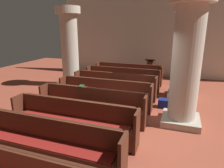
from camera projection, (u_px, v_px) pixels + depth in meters
ground_plane at (115, 121)px, 5.65m from camera, size 19.20×19.20×0.00m
back_wall at (151, 34)px, 10.55m from camera, size 10.00×0.16×4.50m
pew_row_0 at (128, 73)px, 9.44m from camera, size 3.16×0.47×0.90m
pew_row_1 at (122, 78)px, 8.49m from camera, size 3.16×0.46×0.90m
pew_row_2 at (114, 85)px, 7.55m from camera, size 3.16×0.46×0.90m
pew_row_3 at (104, 93)px, 6.60m from camera, size 3.16×0.47×0.90m
pew_row_4 at (91, 104)px, 5.66m from camera, size 3.16×0.46×0.90m
pew_row_5 at (73, 119)px, 4.71m from camera, size 3.16×0.46×0.90m
pew_row_6 at (45, 142)px, 3.77m from camera, size 3.16×0.47×0.90m
pillar_aisle_side at (186, 50)px, 7.20m from camera, size 1.08×1.08×3.43m
pillar_far_side at (70, 46)px, 8.76m from camera, size 1.08×1.08×3.43m
pillar_aisle_rear at (187, 59)px, 5.08m from camera, size 1.08×1.08×3.43m
lectern at (150, 71)px, 10.02m from camera, size 0.48×0.45×1.08m
hymn_book at (81, 86)px, 5.83m from camera, size 0.13×0.21×0.02m
kneeler_box_navy at (164, 103)px, 6.61m from camera, size 0.38×0.31×0.28m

